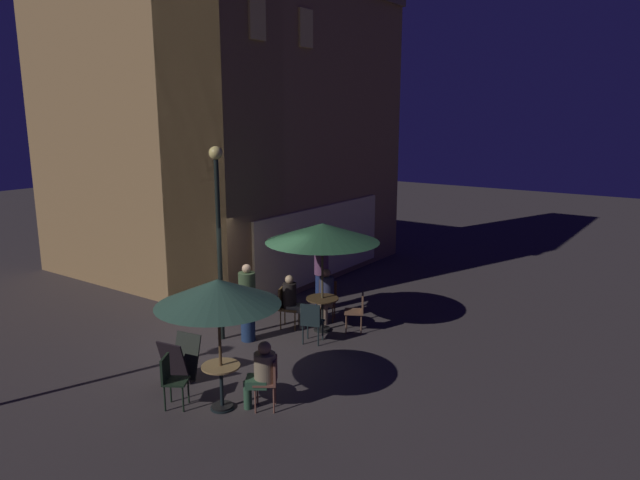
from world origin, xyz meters
TOP-DOWN VIEW (x-y plane):
  - ground_plane at (0.00, 0.00)m, footprint 60.00×60.00m
  - cafe_building at (3.73, 3.56)m, footprint 8.48×8.36m
  - street_lamp_near_corner at (0.15, 0.36)m, footprint 0.28×0.28m
  - menu_sandwich_board at (-1.78, -0.46)m, footprint 0.70×0.64m
  - cafe_table_0 at (1.84, -1.16)m, footprint 0.74×0.74m
  - cafe_table_1 at (-2.09, -1.83)m, footprint 0.64×0.64m
  - patio_umbrella_0 at (1.84, -1.16)m, footprint 2.55×2.55m
  - patio_umbrella_1 at (-2.09, -1.83)m, footprint 2.05×2.05m
  - cafe_chair_0 at (2.24, -1.86)m, footprint 0.58×0.58m
  - cafe_chair_1 at (2.54, -0.81)m, footprint 0.58×0.58m
  - cafe_chair_2 at (1.51, -0.35)m, footprint 0.56×0.56m
  - cafe_chair_3 at (1.04, -1.43)m, footprint 0.55×0.55m
  - cafe_chair_4 at (-1.63, -2.50)m, footprint 0.53×0.53m
  - cafe_chair_5 at (-2.54, -1.10)m, footprint 0.53×0.53m
  - patron_seated_0 at (2.41, -0.88)m, footprint 0.54×0.47m
  - patron_seated_1 at (1.57, -0.49)m, footprint 0.43×0.51m
  - patron_seated_2 at (-1.71, -2.39)m, footprint 0.51×0.55m
  - patron_standing_3 at (3.04, -0.29)m, footprint 0.36×0.36m
  - patron_standing_4 at (0.41, -0.17)m, footprint 0.37×0.37m

SIDE VIEW (x-z plane):
  - ground_plane at x=0.00m, z-range 0.00..0.00m
  - menu_sandwich_board at x=-1.78m, z-range 0.01..0.84m
  - cafe_table_1 at x=-2.09m, z-range 0.14..0.92m
  - cafe_chair_0 at x=2.24m, z-range 0.10..0.99m
  - cafe_chair_5 at x=-2.54m, z-range 0.10..1.00m
  - cafe_chair_3 at x=1.04m, z-range 0.09..1.01m
  - cafe_chair_1 at x=2.54m, z-range 0.09..1.02m
  - cafe_chair_4 at x=-1.63m, z-range 0.11..1.01m
  - cafe_table_0 at x=1.84m, z-range 0.18..0.96m
  - cafe_chair_2 at x=1.51m, z-range 0.09..1.06m
  - patron_seated_2 at x=-1.71m, z-range 0.09..1.29m
  - patron_seated_1 at x=1.57m, z-range 0.08..1.34m
  - patron_seated_0 at x=2.41m, z-range 0.08..1.36m
  - patron_standing_3 at x=3.04m, z-range 0.00..1.68m
  - patron_standing_4 at x=0.41m, z-range 0.00..1.73m
  - patio_umbrella_1 at x=-2.09m, z-range 0.91..3.17m
  - patio_umbrella_0 at x=1.84m, z-range 1.03..3.54m
  - street_lamp_near_corner at x=0.15m, z-range 0.64..4.86m
  - cafe_building at x=3.73m, z-range -0.01..9.31m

